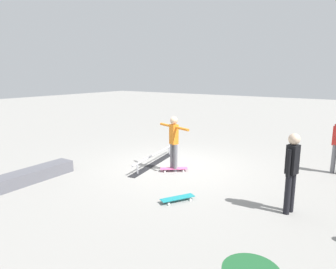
{
  "coord_description": "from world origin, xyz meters",
  "views": [
    {
      "loc": [
        7.5,
        4.8,
        2.83
      ],
      "look_at": [
        0.08,
        -0.26,
        1.0
      ],
      "focal_mm": 32.12,
      "sensor_mm": 36.0,
      "label": 1
    }
  ],
  "objects": [
    {
      "name": "skateboard_main",
      "position": [
        0.4,
        0.17,
        0.07
      ],
      "size": [
        0.66,
        0.75,
        0.09
      ],
      "rotation": [
        0.0,
        0.0,
        5.39
      ],
      "color": "#E05993",
      "rests_on": "ground_plane"
    },
    {
      "name": "bystander_black_shirt",
      "position": [
        1.32,
        3.61,
        0.95
      ],
      "size": [
        0.38,
        0.25,
        1.67
      ],
      "rotation": [
        0.0,
        0.0,
        2.87
      ],
      "color": "black",
      "rests_on": "ground_plane"
    },
    {
      "name": "skate_ledge",
      "position": [
        3.29,
        -2.5,
        0.16
      ],
      "size": [
        2.44,
        0.57,
        0.33
      ],
      "primitive_type": "cube",
      "rotation": [
        0.0,
        0.0,
        0.02
      ],
      "color": "#595960",
      "rests_on": "ground_plane"
    },
    {
      "name": "ground_plane",
      "position": [
        0.0,
        0.0,
        0.0
      ],
      "size": [
        60.0,
        60.0,
        0.0
      ],
      "primitive_type": "plane",
      "color": "gray"
    },
    {
      "name": "grind_rail",
      "position": [
        0.08,
        -0.76,
        0.14
      ],
      "size": [
        2.98,
        0.76,
        0.33
      ],
      "rotation": [
        0.0,
        0.0,
        0.18
      ],
      "color": "black",
      "rests_on": "ground_plane"
    },
    {
      "name": "loose_skateboard_teal",
      "position": [
        2.14,
        1.41,
        0.07
      ],
      "size": [
        0.79,
        0.58,
        0.09
      ],
      "rotation": [
        0.0,
        0.0,
        5.75
      ],
      "color": "teal",
      "rests_on": "ground_plane"
    },
    {
      "name": "skater_main",
      "position": [
        0.37,
        0.15,
        0.94
      ],
      "size": [
        0.5,
        1.25,
        1.61
      ],
      "rotation": [
        0.0,
        0.0,
        1.23
      ],
      "color": "slate",
      "rests_on": "ground_plane"
    }
  ]
}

